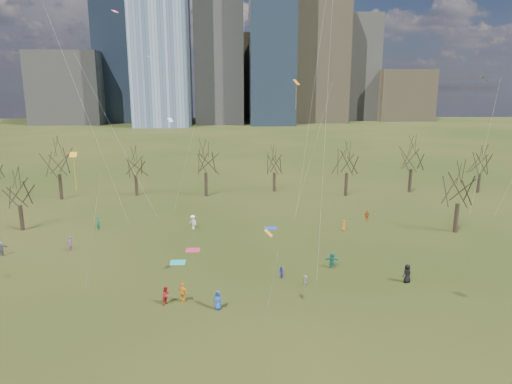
{
  "coord_description": "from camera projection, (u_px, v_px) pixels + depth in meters",
  "views": [
    {
      "loc": [
        -2.69,
        -36.56,
        18.12
      ],
      "look_at": [
        0.0,
        12.0,
        7.0
      ],
      "focal_mm": 32.0,
      "sensor_mm": 36.0,
      "label": 1
    }
  ],
  "objects": [
    {
      "name": "bare_tree_row",
      "position": [
        247.0,
        163.0,
        74.63
      ],
      "size": [
        113.04,
        29.8,
        9.5
      ],
      "color": "black",
      "rests_on": "ground"
    },
    {
      "name": "person_0",
      "position": [
        218.0,
        300.0,
        37.99
      ],
      "size": [
        0.89,
        0.65,
        1.68
      ],
      "primitive_type": "imported",
      "rotation": [
        0.0,
        0.0,
        6.14
      ],
      "color": "#244A9C",
      "rests_on": "ground"
    },
    {
      "name": "person_10",
      "position": [
        367.0,
        216.0,
        63.22
      ],
      "size": [
        1.01,
        0.6,
        1.61
      ],
      "primitive_type": "imported",
      "rotation": [
        0.0,
        0.0,
        6.04
      ],
      "color": "#BA4D1A",
      "rests_on": "ground"
    },
    {
      "name": "blanket_crimson",
      "position": [
        193.0,
        250.0,
        52.15
      ],
      "size": [
        1.6,
        1.5,
        0.03
      ],
      "primitive_type": "cube",
      "color": "#CB284D",
      "rests_on": "ground"
    },
    {
      "name": "person_3",
      "position": [
        305.0,
        281.0,
        42.62
      ],
      "size": [
        0.54,
        0.76,
        1.05
      ],
      "primitive_type": "imported",
      "rotation": [
        0.0,
        0.0,
        1.81
      ],
      "color": "#5B5C60",
      "rests_on": "ground"
    },
    {
      "name": "person_5",
      "position": [
        332.0,
        260.0,
        46.82
      ],
      "size": [
        1.6,
        0.8,
        1.65
      ],
      "primitive_type": "imported",
      "rotation": [
        0.0,
        0.0,
        2.93
      ],
      "color": "#1B7969",
      "rests_on": "ground"
    },
    {
      "name": "person_9",
      "position": [
        193.0,
        222.0,
        59.83
      ],
      "size": [
        1.37,
        1.31,
        1.87
      ],
      "primitive_type": "imported",
      "rotation": [
        0.0,
        0.0,
        5.58
      ],
      "color": "white",
      "rests_on": "ground"
    },
    {
      "name": "kites_airborne",
      "position": [
        294.0,
        132.0,
        48.0
      ],
      "size": [
        71.97,
        41.22,
        34.55
      ],
      "color": "#F1A314",
      "rests_on": "ground"
    },
    {
      "name": "person_7",
      "position": [
        70.0,
        244.0,
        51.7
      ],
      "size": [
        0.58,
        0.73,
        1.73
      ],
      "primitive_type": "imported",
      "rotation": [
        0.0,
        0.0,
        4.42
      ],
      "color": "#8D478E",
      "rests_on": "ground"
    },
    {
      "name": "person_8",
      "position": [
        281.0,
        273.0,
        44.25
      ],
      "size": [
        0.64,
        0.71,
        1.21
      ],
      "primitive_type": "imported",
      "rotation": [
        0.0,
        0.0,
        5.08
      ],
      "color": "#302AB6",
      "rests_on": "ground"
    },
    {
      "name": "person_12",
      "position": [
        344.0,
        225.0,
        59.04
      ],
      "size": [
        0.5,
        0.74,
        1.46
      ],
      "primitive_type": "imported",
      "rotation": [
        0.0,
        0.0,
        1.62
      ],
      "color": "orange",
      "rests_on": "ground"
    },
    {
      "name": "downtown_skyline",
      "position": [
        230.0,
        47.0,
        235.98
      ],
      "size": [
        212.5,
        78.0,
        118.0
      ],
      "color": "slate",
      "rests_on": "ground"
    },
    {
      "name": "person_2",
      "position": [
        166.0,
        295.0,
        38.92
      ],
      "size": [
        0.94,
        1.01,
        1.66
      ],
      "primitive_type": "imported",
      "rotation": [
        0.0,
        0.0,
        1.07
      ],
      "color": "red",
      "rests_on": "ground"
    },
    {
      "name": "person_6",
      "position": [
        407.0,
        274.0,
        43.29
      ],
      "size": [
        1.04,
        0.86,
        1.82
      ],
      "primitive_type": "imported",
      "rotation": [
        0.0,
        0.0,
        3.51
      ],
      "color": "black",
      "rests_on": "ground"
    },
    {
      "name": "person_4",
      "position": [
        183.0,
        293.0,
        39.32
      ],
      "size": [
        1.09,
        0.91,
        1.75
      ],
      "primitive_type": "imported",
      "rotation": [
        0.0,
        0.0,
        2.58
      ],
      "color": "orange",
      "rests_on": "ground"
    },
    {
      "name": "person_13",
      "position": [
        98.0,
        223.0,
        59.45
      ],
      "size": [
        0.77,
        0.77,
        1.79
      ],
      "primitive_type": "imported",
      "rotation": [
        0.0,
        0.0,
        2.36
      ],
      "color": "#16654E",
      "rests_on": "ground"
    },
    {
      "name": "blanket_navy",
      "position": [
        271.0,
        228.0,
        60.32
      ],
      "size": [
        1.6,
        1.5,
        0.03
      ],
      "primitive_type": "cube",
      "color": "#2239A2",
      "rests_on": "ground"
    },
    {
      "name": "blanket_teal",
      "position": [
        178.0,
        262.0,
        48.43
      ],
      "size": [
        1.6,
        1.5,
        0.03
      ],
      "primitive_type": "cube",
      "color": "teal",
      "rests_on": "ground"
    },
    {
      "name": "person_11",
      "position": [
        1.0,
        248.0,
        50.17
      ],
      "size": [
        1.27,
        1.67,
        1.76
      ],
      "primitive_type": "imported",
      "rotation": [
        0.0,
        0.0,
        1.04
      ],
      "color": "slate",
      "rests_on": "ground"
    },
    {
      "name": "ground",
      "position": [
        264.0,
        301.0,
        39.77
      ],
      "size": [
        500.0,
        500.0,
        0.0
      ],
      "primitive_type": "plane",
      "color": "black",
      "rests_on": "ground"
    }
  ]
}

